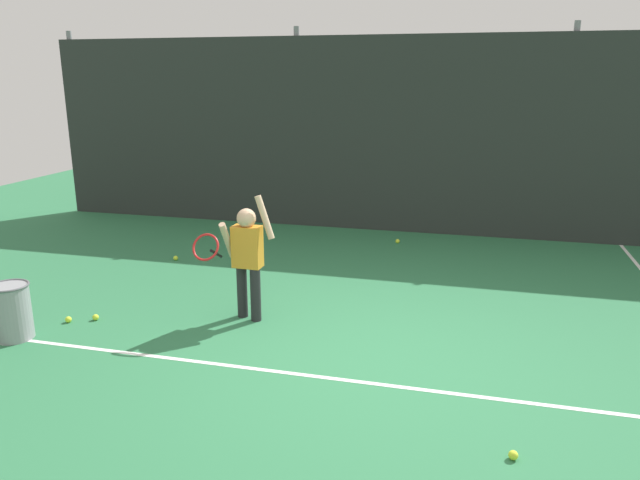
% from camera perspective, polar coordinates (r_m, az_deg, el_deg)
% --- Properties ---
extents(ground_plane, '(20.00, 20.00, 0.00)m').
position_cam_1_polar(ground_plane, '(5.60, 4.79, -11.40)').
color(ground_plane, '#2D7247').
extents(court_line_baseline, '(9.00, 0.05, 0.00)m').
position_cam_1_polar(court_line_baseline, '(5.24, 4.01, -13.33)').
color(court_line_baseline, white).
rests_on(court_line_baseline, ground).
extents(back_fence_windscreen, '(13.05, 0.08, 3.14)m').
position_cam_1_polar(back_fence_windscreen, '(9.84, 9.85, 9.62)').
color(back_fence_windscreen, '#282D2B').
rests_on(back_fence_windscreen, ground).
extents(fence_post_0, '(0.09, 0.09, 3.29)m').
position_cam_1_polar(fence_post_0, '(12.19, -22.01, 10.17)').
color(fence_post_0, slate).
rests_on(fence_post_0, ground).
extents(fence_post_1, '(0.09, 0.09, 3.29)m').
position_cam_1_polar(fence_post_1, '(10.29, -2.17, 10.49)').
color(fence_post_1, slate).
rests_on(fence_post_1, ground).
extents(fence_post_2, '(0.09, 0.09, 3.29)m').
position_cam_1_polar(fence_post_2, '(9.95, 22.33, 9.21)').
color(fence_post_2, slate).
rests_on(fence_post_2, ground).
extents(tennis_player, '(0.73, 0.58, 1.35)m').
position_cam_1_polar(tennis_player, '(6.28, -7.07, -1.31)').
color(tennis_player, '#232326').
rests_on(tennis_player, ground).
extents(ball_hopper, '(0.38, 0.38, 0.56)m').
position_cam_1_polar(ball_hopper, '(6.64, -27.26, -6.02)').
color(ball_hopper, gray).
rests_on(ball_hopper, ground).
extents(tennis_ball_0, '(0.07, 0.07, 0.07)m').
position_cam_1_polar(tennis_ball_0, '(9.38, 7.39, -0.11)').
color(tennis_ball_0, '#CCE033').
rests_on(tennis_ball_0, ground).
extents(tennis_ball_1, '(0.07, 0.07, 0.07)m').
position_cam_1_polar(tennis_ball_1, '(4.51, 17.90, -18.89)').
color(tennis_ball_1, '#CCE033').
rests_on(tennis_ball_1, ground).
extents(tennis_ball_2, '(0.07, 0.07, 0.07)m').
position_cam_1_polar(tennis_ball_2, '(6.90, -22.81, -6.99)').
color(tennis_ball_2, '#CCE033').
rests_on(tennis_ball_2, ground).
extents(tennis_ball_4, '(0.07, 0.07, 0.07)m').
position_cam_1_polar(tennis_ball_4, '(8.69, -13.57, -1.68)').
color(tennis_ball_4, '#CCE033').
rests_on(tennis_ball_4, ground).
extents(tennis_ball_5, '(0.07, 0.07, 0.07)m').
position_cam_1_polar(tennis_ball_5, '(6.86, -20.56, -6.90)').
color(tennis_ball_5, '#CCE033').
rests_on(tennis_ball_5, ground).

